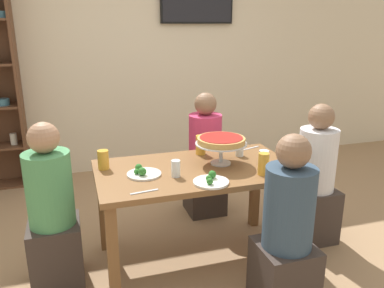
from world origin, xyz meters
TOP-DOWN VIEW (x-y plane):
  - ground_plane at (0.00, 0.00)m, footprint 12.00×12.00m
  - rear_partition at (0.00, 2.20)m, footprint 8.00×0.12m
  - dining_table at (0.00, 0.00)m, footprint 1.43×0.80m
  - diner_far_right at (0.32, 0.72)m, footprint 0.34×0.34m
  - diner_head_east at (1.01, -0.01)m, footprint 0.34×0.34m
  - diner_near_right at (0.35, -0.69)m, footprint 0.34×0.34m
  - diner_head_west at (-1.00, 0.01)m, footprint 0.34×0.34m
  - deep_dish_pizza_stand at (0.20, 0.03)m, footprint 0.38×0.38m
  - salad_plate_near_diner at (-0.39, -0.03)m, footprint 0.24×0.24m
  - salad_plate_far_diner at (0.01, -0.29)m, footprint 0.24×0.24m
  - salad_plate_spare at (0.63, -0.31)m, footprint 0.23×0.23m
  - beer_glass_amber_tall at (0.40, -0.26)m, footprint 0.07×0.07m
  - beer_glass_amber_short at (-0.64, 0.18)m, footprint 0.08×0.08m
  - beer_glass_amber_spare at (0.13, 0.29)m, footprint 0.08×0.08m
  - water_glass_clear_near at (0.41, 0.15)m, footprint 0.06×0.06m
  - water_glass_clear_far at (-0.18, -0.12)m, footprint 0.06×0.06m
  - water_glass_clear_spare at (0.48, -0.11)m, footprint 0.07×0.07m
  - cutlery_fork_near at (-0.43, -0.31)m, footprint 0.18×0.04m
  - cutlery_knife_near at (0.57, 0.30)m, footprint 0.18×0.07m

SIDE VIEW (x-z plane):
  - ground_plane at x=0.00m, z-range 0.00..0.00m
  - diner_far_right at x=0.32m, z-range -0.08..1.07m
  - diner_head_east at x=1.01m, z-range -0.08..1.07m
  - diner_near_right at x=0.35m, z-range -0.08..1.07m
  - diner_head_west at x=-1.00m, z-range -0.08..1.07m
  - dining_table at x=0.00m, z-range 0.26..1.00m
  - cutlery_fork_near at x=-0.43m, z-range 0.74..0.74m
  - cutlery_knife_near at x=0.57m, z-range 0.74..0.74m
  - salad_plate_far_diner at x=0.01m, z-range 0.72..0.79m
  - salad_plate_near_diner at x=-0.39m, z-range 0.72..0.79m
  - salad_plate_spare at x=0.63m, z-range 0.72..0.80m
  - water_glass_clear_near at x=0.41m, z-range 0.74..0.83m
  - water_glass_clear_far at x=-0.18m, z-range 0.74..0.86m
  - water_glass_clear_spare at x=0.48m, z-range 0.74..0.86m
  - beer_glass_amber_short at x=-0.64m, z-range 0.74..0.88m
  - beer_glass_amber_spare at x=0.13m, z-range 0.74..0.89m
  - beer_glass_amber_tall at x=0.40m, z-range 0.74..0.89m
  - deep_dish_pizza_stand at x=0.20m, z-range 0.81..1.01m
  - rear_partition at x=0.00m, z-range 0.00..2.80m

